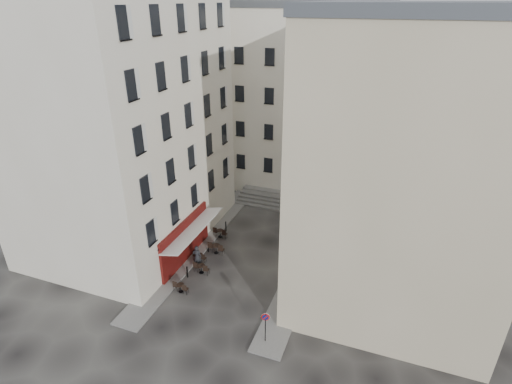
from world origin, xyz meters
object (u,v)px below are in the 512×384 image
at_px(bistro_table_a, 181,287).
at_px(pedestrian, 197,257).
at_px(no_parking_sign, 265,322).
at_px(bistro_table_b, 201,268).

height_order(bistro_table_a, pedestrian, pedestrian).
bearing_deg(pedestrian, no_parking_sign, 135.75).
height_order(no_parking_sign, pedestrian, no_parking_sign).
height_order(no_parking_sign, bistro_table_b, no_parking_sign).
bearing_deg(no_parking_sign, bistro_table_a, 145.92).
bearing_deg(pedestrian, bistro_table_a, 86.44).
relative_size(no_parking_sign, bistro_table_b, 1.78).
bearing_deg(bistro_table_a, bistro_table_b, 81.69).
bearing_deg(bistro_table_b, no_parking_sign, -35.20).
distance_m(no_parking_sign, pedestrian, 9.07).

